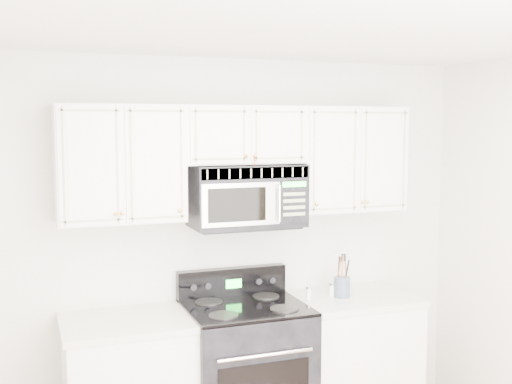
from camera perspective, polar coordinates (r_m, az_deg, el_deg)
name	(u,v)px	position (r m, az deg, el deg)	size (l,w,h in m)	color
room	(354,308)	(3.03, 8.71, -10.17)	(3.51, 3.51, 2.61)	brown
base_cabinet_right	(352,362)	(4.87, 8.56, -14.69)	(0.86, 0.65, 0.92)	white
range	(246,370)	(4.51, -0.92, -15.57)	(0.80, 0.72, 1.13)	black
upper_cabinets	(241,156)	(4.37, -1.30, 3.26)	(2.44, 0.37, 0.75)	white
microwave	(247,196)	(4.37, -0.83, -0.31)	(0.77, 0.43, 0.42)	black
utensil_crock	(342,286)	(4.65, 7.64, -8.29)	(0.12, 0.12, 0.31)	#465C6F
shaker_salt	(309,293)	(4.58, 4.70, -8.92)	(0.04, 0.04, 0.09)	silver
shaker_pepper	(332,290)	(4.65, 6.76, -8.62)	(0.04, 0.04, 0.10)	silver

